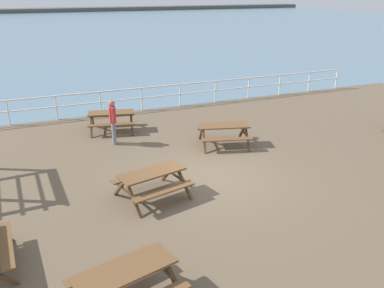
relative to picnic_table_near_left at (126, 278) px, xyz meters
name	(u,v)px	position (x,y,z in m)	size (l,w,h in m)	color
ground_plane	(212,180)	(3.66, 4.13, -0.68)	(30.00, 24.00, 0.20)	brown
sea_band	(57,28)	(3.66, 56.88, -0.58)	(142.00, 90.00, 0.01)	slate
distant_shoreline	(40,12)	(3.66, 99.88, -0.58)	(142.00, 6.00, 1.80)	#4C4C47
seaward_railing	(142,95)	(3.66, 11.88, 0.17)	(23.07, 0.07, 1.08)	white
picnic_table_near_left	(126,278)	(0.00, 0.00, 0.00)	(2.11, 1.89, 0.80)	brown
picnic_table_mid_centre	(152,178)	(1.61, 3.64, 0.00)	(2.10, 1.88, 0.80)	brown
picnic_table_far_right	(224,130)	(5.19, 6.40, 0.00)	(2.14, 1.93, 0.80)	brown
picnic_table_seaward	(111,117)	(1.75, 9.54, 0.00)	(2.08, 1.86, 0.80)	brown
visitor	(113,119)	(1.51, 8.05, 0.36)	(0.26, 0.53, 1.66)	slate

